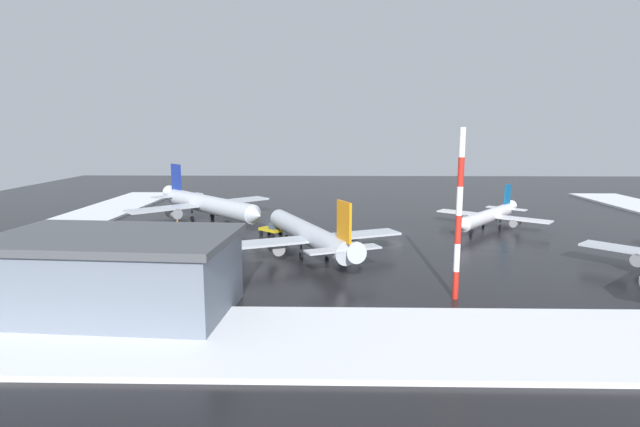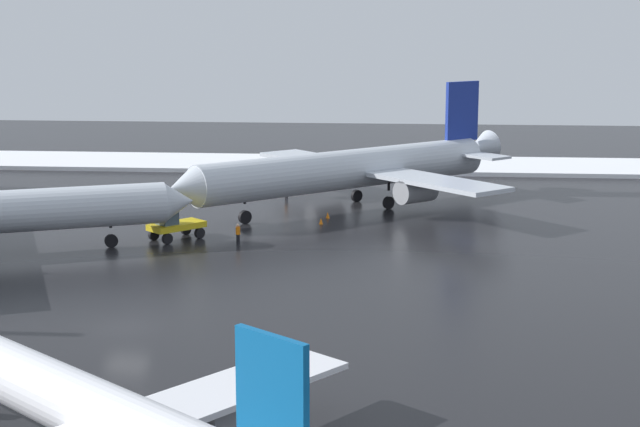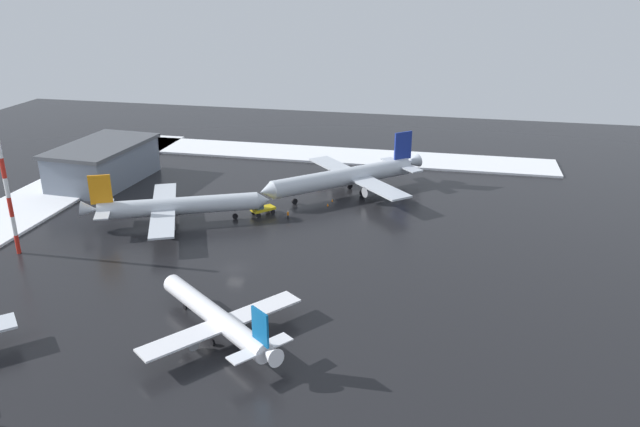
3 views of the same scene
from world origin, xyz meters
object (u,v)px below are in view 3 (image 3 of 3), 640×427
ground_crew_near_tug (318,181)px  pushback_tug (262,209)px  airplane_distant_tail (175,206)px  traffic_cone_wingtip_side (331,175)px  antenna_mast (9,197)px  traffic_cone_near_nose (328,205)px  cargo_hangar (103,163)px  airplane_foreground_jet (216,317)px  airplane_parked_portside (347,177)px  ground_crew_mid_apron (288,215)px  traffic_cone_mid_line (332,200)px

ground_crew_near_tug → pushback_tug: bearing=-166.4°
airplane_distant_tail → ground_crew_near_tug: airplane_distant_tail is taller
pushback_tug → traffic_cone_wingtip_side: pushback_tug is taller
antenna_mast → pushback_tug: bearing=126.5°
traffic_cone_near_nose → airplane_distant_tail: bearing=-59.8°
cargo_hangar → traffic_cone_near_nose: bearing=89.2°
cargo_hangar → airplane_foreground_jet: bearing=45.1°
airplane_parked_portside → airplane_foreground_jet: (58.07, -6.91, -1.17)m
ground_crew_mid_apron → traffic_cone_near_nose: (-8.79, 5.95, -0.70)m
airplane_parked_portside → cargo_hangar: 54.53m
ground_crew_near_tug → antenna_mast: size_ratio=0.09×
cargo_hangar → traffic_cone_mid_line: cargo_hangar is taller
airplane_parked_portside → airplane_foreground_jet: size_ratio=1.38×
ground_crew_near_tug → cargo_hangar: 48.06m
ground_crew_near_tug → traffic_cone_wingtip_side: 7.07m
ground_crew_mid_apron → antenna_mast: bearing=-27.0°
airplane_distant_tail → ground_crew_mid_apron: bearing=-6.1°
airplane_foreground_jet → ground_crew_near_tug: bearing=-51.7°
airplane_parked_portside → pushback_tug: bearing=5.4°
cargo_hangar → traffic_cone_wingtip_side: size_ratio=47.26×
ground_crew_mid_apron → ground_crew_near_tug: size_ratio=1.00×
pushback_tug → traffic_cone_mid_line: (-10.26, 11.91, -1.01)m
airplane_distant_tail → antenna_mast: (18.05, -20.22, 6.55)m
ground_crew_near_tug → traffic_cone_wingtip_side: size_ratio=3.11×
pushback_tug → ground_crew_mid_apron: bearing=119.0°
airplane_parked_portside → cargo_hangar: (3.59, -54.40, 0.58)m
airplane_foreground_jet → traffic_cone_near_nose: (-50.09, 4.44, -2.42)m
ground_crew_near_tug → traffic_cone_wingtip_side: bearing=20.9°
airplane_parked_portside → airplane_foreground_jet: bearing=40.8°
ground_crew_mid_apron → traffic_cone_wingtip_side: 28.19m
airplane_distant_tail → pushback_tug: (-7.67, 14.49, -2.13)m
airplane_distant_tail → antenna_mast: bearing=-162.0°
pushback_tug → traffic_cone_near_nose: 13.79m
pushback_tug → antenna_mast: (25.72, -34.71, 8.68)m
pushback_tug → airplane_foreground_jet: bearing=51.5°
airplane_foreground_jet → antenna_mast: 45.66m
airplane_distant_tail → traffic_cone_wingtip_side: bearing=32.7°
antenna_mast → cargo_hangar: 38.44m
traffic_cone_wingtip_side → cargo_hangar: bearing=-73.0°
traffic_cone_wingtip_side → traffic_cone_mid_line: bearing=12.3°
traffic_cone_wingtip_side → airplane_parked_portside: bearing=26.8°
traffic_cone_wingtip_side → airplane_distant_tail: bearing=-33.5°
traffic_cone_near_nose → pushback_tug: bearing=-57.0°
airplane_foreground_jet → antenna_mast: bearing=16.1°
cargo_hangar → traffic_cone_near_nose: 52.28m
airplane_parked_portside → traffic_cone_near_nose: size_ratio=57.62×
airplane_parked_portside → traffic_cone_wingtip_side: airplane_parked_portside is taller
pushback_tug → cargo_hangar: bearing=-64.3°
airplane_parked_portside → ground_crew_near_tug: (-4.39, -7.14, -2.89)m
airplane_distant_tail → traffic_cone_mid_line: bearing=10.4°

